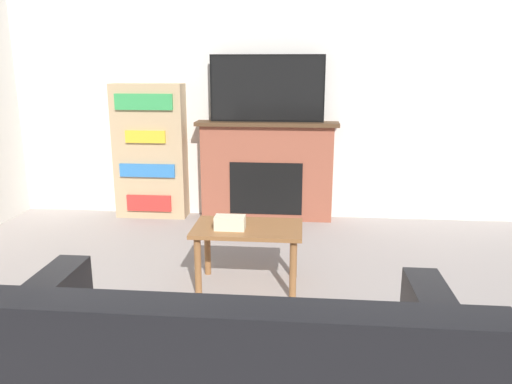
{
  "coord_description": "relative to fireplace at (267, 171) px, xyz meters",
  "views": [
    {
      "loc": [
        0.35,
        -1.02,
        1.64
      ],
      "look_at": [
        0.0,
        2.67,
        0.69
      ],
      "focal_mm": 35.0,
      "sensor_mm": 36.0,
      "label": 1
    }
  ],
  "objects": [
    {
      "name": "remote_control",
      "position": [
        -0.14,
        -1.63,
        -0.05
      ],
      "size": [
        0.04,
        0.15,
        0.02
      ],
      "color": "black",
      "rests_on": "coffee_table"
    },
    {
      "name": "bookshelf",
      "position": [
        -1.27,
        -0.02,
        0.19
      ],
      "size": [
        0.77,
        0.29,
        1.45
      ],
      "color": "tan",
      "rests_on": "ground_plane"
    },
    {
      "name": "coffee_table",
      "position": [
        -0.01,
        -1.74,
        -0.14
      ],
      "size": [
        0.81,
        0.49,
        0.47
      ],
      "color": "brown",
      "rests_on": "ground_plane"
    },
    {
      "name": "wall_back",
      "position": [
        0.03,
        0.14,
        0.82
      ],
      "size": [
        6.63,
        0.06,
        2.7
      ],
      "color": "silver",
      "rests_on": "ground_plane"
    },
    {
      "name": "tv",
      "position": [
        0.0,
        -0.02,
        0.87
      ],
      "size": [
        1.18,
        0.03,
        0.68
      ],
      "color": "black",
      "rests_on": "fireplace"
    },
    {
      "name": "tissue_box",
      "position": [
        -0.14,
        -1.81,
        -0.01
      ],
      "size": [
        0.22,
        0.12,
        0.1
      ],
      "color": "beige",
      "rests_on": "coffee_table"
    },
    {
      "name": "fireplace",
      "position": [
        0.0,
        0.0,
        0.0
      ],
      "size": [
        1.5,
        0.28,
        1.06
      ],
      "color": "brown",
      "rests_on": "ground_plane"
    }
  ]
}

